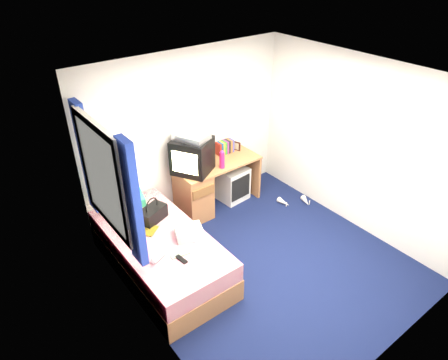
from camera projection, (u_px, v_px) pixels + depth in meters
ground at (264, 263)px, 5.16m from camera, size 3.40×3.40×0.00m
room_shell at (271, 165)px, 4.40m from camera, size 3.40×3.40×3.40m
bed at (161, 253)px, 4.92m from camera, size 1.01×2.00×0.54m
pillow at (123, 201)px, 5.30m from camera, size 0.60×0.46×0.12m
desk at (202, 188)px, 5.94m from camera, size 1.30×0.55×0.75m
storage_cube at (232, 183)px, 6.31m from camera, size 0.46×0.46×0.54m
crt_tv at (192, 156)px, 5.55m from camera, size 0.65×0.66×0.50m
vcr at (191, 136)px, 5.40m from camera, size 0.47×0.54×0.09m
book_row at (225, 147)px, 6.10m from camera, size 0.27×0.13×0.20m
picture_frame at (237, 146)px, 6.20m from camera, size 0.06×0.12×0.14m
pink_water_bottle at (222, 160)px, 5.70m from camera, size 0.09×0.09×0.24m
aerosol_can at (211, 160)px, 5.80m from camera, size 0.05×0.05×0.16m
handbag at (153, 214)px, 5.00m from camera, size 0.41×0.31×0.33m
towel at (189, 232)px, 4.75m from camera, size 0.39×0.36×0.11m
magazine at (145, 229)px, 4.87m from camera, size 0.33×0.35×0.01m
water_bottle at (159, 256)px, 4.42m from camera, size 0.21×0.14×0.07m
colour_swatch_fan at (180, 255)px, 4.49m from camera, size 0.23×0.10×0.01m
remote_control at (182, 259)px, 4.42m from camera, size 0.07×0.17×0.02m
window_assembly at (106, 178)px, 4.22m from camera, size 0.11×1.42×1.40m
white_heels at (295, 202)px, 6.27m from camera, size 0.43×0.42×0.09m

